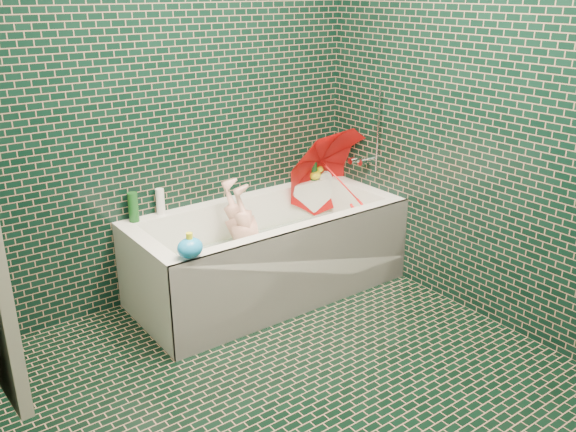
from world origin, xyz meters
TOP-DOWN VIEW (x-y plane):
  - floor at (0.00, 0.00)m, footprint 2.80×2.80m
  - wall_back at (0.00, 1.40)m, footprint 2.80×0.00m
  - wall_right at (1.30, 0.00)m, footprint 0.00×2.80m
  - bathtub at (0.45, 1.01)m, footprint 1.70×0.75m
  - bath_mat at (0.45, 1.02)m, footprint 1.35×0.47m
  - water at (0.45, 1.02)m, footprint 1.48×0.53m
  - faucet at (1.26, 1.02)m, footprint 0.18×0.19m
  - child at (0.35, 1.07)m, footprint 0.95×0.48m
  - umbrella at (1.09, 1.08)m, footprint 0.85×0.92m
  - soap_bottle_a at (1.15, 1.31)m, footprint 0.14×0.15m
  - soap_bottle_b at (1.25, 1.34)m, footprint 0.10×0.10m
  - soap_bottle_c at (1.18, 1.36)m, footprint 0.13×0.13m
  - bottle_right_tall at (1.07, 1.35)m, footprint 0.07×0.07m
  - bottle_right_pump at (1.25, 1.34)m, footprint 0.07×0.07m
  - bottle_left_tall at (-0.28, 1.34)m, footprint 0.08×0.08m
  - bottle_left_short at (-0.10, 1.36)m, footprint 0.07×0.07m
  - rubber_duck at (1.09, 1.34)m, footprint 0.12×0.10m
  - bath_toy at (-0.26, 0.68)m, footprint 0.15×0.12m

SIDE VIEW (x-z plane):
  - floor at x=0.00m, z-range 0.00..0.00m
  - bath_mat at x=0.45m, z-range 0.15..0.16m
  - bathtub at x=0.45m, z-range -0.06..0.49m
  - water at x=0.45m, z-range 0.30..0.30m
  - child at x=0.35m, z-range 0.11..0.51m
  - soap_bottle_a at x=1.15m, z-range 0.41..0.69m
  - soap_bottle_b at x=1.25m, z-range 0.47..0.63m
  - soap_bottle_c at x=1.18m, z-range 0.47..0.63m
  - rubber_duck at x=1.09m, z-range 0.55..0.64m
  - umbrella at x=1.09m, z-range 0.16..1.04m
  - bath_toy at x=-0.26m, z-range 0.54..0.68m
  - bottle_left_short at x=-0.10m, z-range 0.55..0.71m
  - bottle_left_tall at x=-0.28m, z-range 0.55..0.73m
  - bottle_right_pump at x=1.25m, z-range 0.55..0.75m
  - bottle_right_tall at x=1.07m, z-range 0.55..0.79m
  - faucet at x=1.26m, z-range 0.50..1.05m
  - wall_back at x=0.00m, z-range -0.15..2.65m
  - wall_right at x=1.30m, z-range -0.15..2.65m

